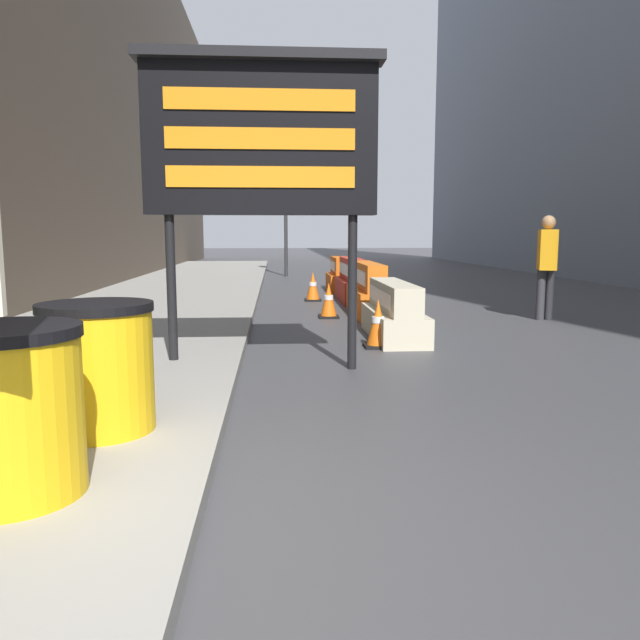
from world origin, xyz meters
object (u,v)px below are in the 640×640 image
(message_board, at_px, (261,139))
(traffic_cone_near, at_px, (329,301))
(barrel_drum_foreground, at_px, (8,411))
(jersey_barrier_red_striped, at_px, (352,282))
(jersey_barrier_cream, at_px, (394,314))
(traffic_cone_mid, at_px, (313,287))
(jersey_barrier_orange_far, at_px, (341,276))
(traffic_cone_far, at_px, (378,324))
(traffic_light_near_curb, at_px, (286,182))
(jersey_barrier_orange_near, at_px, (368,292))
(pedestrian_worker, at_px, (547,259))
(barrel_drum_middle, at_px, (98,367))

(message_board, relative_size, traffic_cone_near, 5.26)
(barrel_drum_foreground, height_order, jersey_barrier_red_striped, barrel_drum_foreground)
(message_board, xyz_separation_m, traffic_cone_near, (1.06, 4.16, -2.14))
(jersey_barrier_cream, xyz_separation_m, traffic_cone_mid, (-0.85, 4.97, -0.04))
(jersey_barrier_cream, relative_size, jersey_barrier_orange_far, 1.27)
(jersey_barrier_red_striped, relative_size, traffic_cone_far, 3.35)
(jersey_barrier_cream, distance_m, jersey_barrier_red_striped, 4.90)
(barrel_drum_foreground, bearing_deg, traffic_cone_mid, 78.17)
(message_board, distance_m, traffic_light_near_curb, 14.91)
(jersey_barrier_cream, distance_m, traffic_cone_near, 2.30)
(jersey_barrier_orange_near, bearing_deg, message_board, -112.05)
(jersey_barrier_red_striped, distance_m, pedestrian_worker, 4.40)
(traffic_cone_near, bearing_deg, jersey_barrier_red_striped, 74.78)
(jersey_barrier_orange_near, bearing_deg, jersey_barrier_red_striped, 90.00)
(barrel_drum_middle, bearing_deg, jersey_barrier_cream, 56.76)
(traffic_cone_mid, bearing_deg, jersey_barrier_red_striped, -4.38)
(traffic_light_near_curb, bearing_deg, jersey_barrier_red_striped, -80.77)
(jersey_barrier_red_striped, bearing_deg, barrel_drum_middle, -107.20)
(barrel_drum_middle, relative_size, traffic_light_near_curb, 0.20)
(traffic_light_near_curb, xyz_separation_m, pedestrian_worker, (4.24, -11.22, -2.13))
(barrel_drum_middle, xyz_separation_m, jersey_barrier_red_striped, (2.88, 9.29, -0.16))
(jersey_barrier_red_striped, distance_m, traffic_light_near_curb, 8.57)
(jersey_barrier_red_striped, height_order, jersey_barrier_orange_far, jersey_barrier_red_striped)
(traffic_cone_near, height_order, pedestrian_worker, pedestrian_worker)
(barrel_drum_middle, bearing_deg, barrel_drum_foreground, -98.42)
(jersey_barrier_orange_near, height_order, jersey_barrier_red_striped, jersey_barrier_orange_near)
(barrel_drum_middle, relative_size, jersey_barrier_cream, 0.43)
(jersey_barrier_orange_far, relative_size, traffic_cone_near, 2.56)
(barrel_drum_middle, height_order, jersey_barrier_cream, barrel_drum_middle)
(jersey_barrier_red_striped, bearing_deg, message_board, -104.67)
(pedestrian_worker, bearing_deg, barrel_drum_foreground, -23.29)
(jersey_barrier_orange_near, distance_m, traffic_light_near_curb, 10.88)
(message_board, height_order, traffic_light_near_curb, traffic_light_near_curb)
(jersey_barrier_orange_far, relative_size, traffic_light_near_curb, 0.36)
(barrel_drum_foreground, bearing_deg, barrel_drum_middle, 81.58)
(traffic_cone_far, bearing_deg, pedestrian_worker, 36.25)
(jersey_barrier_orange_near, bearing_deg, traffic_light_near_curb, 97.10)
(traffic_cone_mid, relative_size, pedestrian_worker, 0.36)
(traffic_cone_near, distance_m, traffic_cone_mid, 2.79)
(jersey_barrier_orange_near, bearing_deg, traffic_cone_far, -96.18)
(barrel_drum_foreground, distance_m, pedestrian_worker, 9.32)
(traffic_cone_mid, distance_m, pedestrian_worker, 5.07)
(jersey_barrier_red_striped, bearing_deg, jersey_barrier_orange_near, -90.00)
(jersey_barrier_red_striped, xyz_separation_m, pedestrian_worker, (2.94, -3.21, 0.63))
(traffic_cone_near, distance_m, traffic_light_near_curb, 11.12)
(barrel_drum_foreground, xyz_separation_m, traffic_light_near_curb, (1.73, 18.35, 2.61))
(barrel_drum_foreground, distance_m, jersey_barrier_orange_near, 8.48)
(jersey_barrier_red_striped, relative_size, traffic_cone_near, 3.39)
(jersey_barrier_cream, xyz_separation_m, traffic_cone_far, (-0.35, -0.72, -0.04))
(barrel_drum_middle, height_order, traffic_cone_far, barrel_drum_middle)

